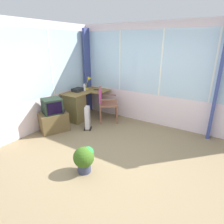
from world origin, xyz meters
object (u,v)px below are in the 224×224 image
(desk, at_px, (76,106))
(desk_lamp, at_px, (89,81))
(paper_tray, at_px, (78,90))
(spray_bottle, at_px, (84,87))
(wooden_armchair, at_px, (104,100))
(potted_plant, at_px, (84,158))
(tv_on_stand, at_px, (53,117))
(space_heater, at_px, (88,117))
(tv_remote, at_px, (96,90))

(desk, distance_m, desk_lamp, 0.88)
(desk, distance_m, paper_tray, 0.48)
(desk_lamp, xyz_separation_m, spray_bottle, (-0.25, -0.03, -0.14))
(wooden_armchair, xyz_separation_m, potted_plant, (-1.99, -0.99, -0.35))
(spray_bottle, relative_size, tv_on_stand, 0.26)
(spray_bottle, relative_size, wooden_armchair, 0.23)
(desk_lamp, xyz_separation_m, space_heater, (-0.91, -0.67, -0.70))
(desk_lamp, distance_m, tv_remote, 0.36)
(space_heater, bearing_deg, tv_remote, 23.81)
(space_heater, xyz_separation_m, potted_plant, (-1.35, -1.04, -0.04))
(tv_on_stand, distance_m, potted_plant, 1.86)
(desk_lamp, distance_m, potted_plant, 2.93)
(tv_remote, relative_size, wooden_armchair, 0.16)
(space_heater, bearing_deg, desk, 67.03)
(potted_plant, bearing_deg, space_heater, 37.75)
(potted_plant, bearing_deg, desk, 46.15)
(space_heater, bearing_deg, paper_tray, 55.97)
(desk_lamp, height_order, potted_plant, desk_lamp)
(paper_tray, distance_m, wooden_armchair, 0.83)
(space_heater, distance_m, potted_plant, 1.70)
(potted_plant, bearing_deg, tv_on_stand, 63.97)
(wooden_armchair, relative_size, potted_plant, 2.09)
(wooden_armchair, bearing_deg, potted_plant, -153.51)
(space_heater, bearing_deg, desk_lamp, 36.20)
(spray_bottle, distance_m, tv_on_stand, 1.30)
(tv_remote, xyz_separation_m, spray_bottle, (-0.23, 0.24, 0.09))
(spray_bottle, bearing_deg, paper_tray, 144.07)
(desk, bearing_deg, tv_remote, -21.68)
(spray_bottle, xyz_separation_m, wooden_armchair, (-0.02, -0.68, -0.26))
(wooden_armchair, distance_m, space_heater, 0.72)
(desk_lamp, bearing_deg, tv_on_stand, -178.46)
(desk, distance_m, tv_on_stand, 0.80)
(desk_lamp, relative_size, paper_tray, 1.23)
(tv_remote, height_order, space_heater, tv_remote)
(tv_remote, relative_size, potted_plant, 0.33)
(desk, relative_size, spray_bottle, 5.64)
(paper_tray, relative_size, tv_on_stand, 0.36)
(desk, height_order, spray_bottle, spray_bottle)
(paper_tray, distance_m, tv_on_stand, 1.13)
(wooden_armchair, distance_m, tv_on_stand, 1.38)
(tv_remote, bearing_deg, spray_bottle, 117.28)
(paper_tray, bearing_deg, wooden_armchair, -79.95)
(paper_tray, xyz_separation_m, wooden_armchair, (0.14, -0.80, -0.20))
(paper_tray, height_order, wooden_armchair, wooden_armchair)
(spray_bottle, bearing_deg, tv_remote, -45.53)
(tv_remote, bearing_deg, space_heater, -173.38)
(tv_remote, height_order, spray_bottle, spray_bottle)
(paper_tray, bearing_deg, spray_bottle, -35.93)
(tv_remote, relative_size, paper_tray, 0.50)
(wooden_armchair, bearing_deg, tv_on_stand, 150.00)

